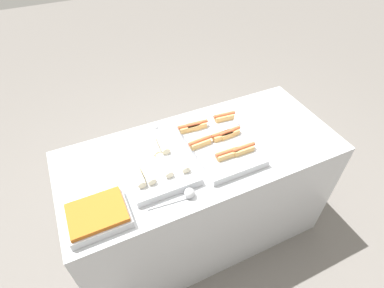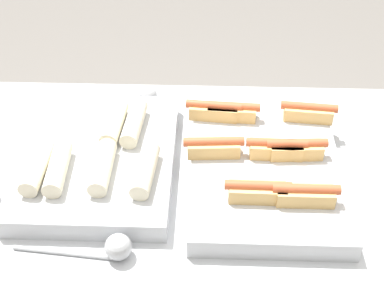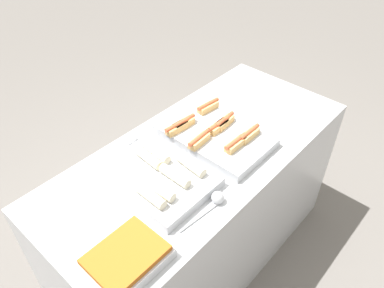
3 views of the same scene
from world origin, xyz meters
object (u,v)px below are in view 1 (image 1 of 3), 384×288
at_px(serving_spoon_far, 152,130).
at_px(tray_side_front, 98,216).
at_px(tray_wraps, 156,162).
at_px(serving_spoon_near, 187,194).
at_px(tray_hotdogs, 218,141).

bearing_deg(serving_spoon_far, tray_side_front, -132.10).
bearing_deg(tray_side_front, tray_wraps, 29.88).
height_order(serving_spoon_near, serving_spoon_far, same).
xyz_separation_m(tray_side_front, serving_spoon_near, (0.44, -0.06, -0.01)).
bearing_deg(tray_wraps, tray_side_front, -150.12).
height_order(tray_hotdogs, tray_side_front, tray_hotdogs).
bearing_deg(tray_wraps, serving_spoon_near, -75.36).
height_order(tray_side_front, serving_spoon_far, tray_side_front).
bearing_deg(tray_wraps, tray_hotdogs, 1.15).
xyz_separation_m(tray_wraps, serving_spoon_near, (0.07, -0.27, -0.01)).
relative_size(tray_hotdogs, serving_spoon_near, 2.18).
distance_m(tray_side_front, serving_spoon_far, 0.67).
height_order(tray_hotdogs, serving_spoon_near, tray_hotdogs).
xyz_separation_m(tray_hotdogs, tray_wraps, (-0.40, -0.01, -0.00)).
distance_m(tray_wraps, serving_spoon_near, 0.28).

